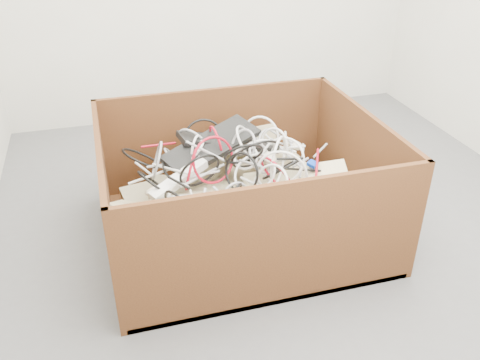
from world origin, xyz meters
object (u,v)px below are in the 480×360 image
object	(u,v)px
vga_plug	(313,164)
power_strip_left	(179,179)
cardboard_box	(238,210)
power_strip_right	(180,224)

from	to	relation	value
vga_plug	power_strip_left	bearing A→B (deg)	-126.70
cardboard_box	power_strip_left	bearing A→B (deg)	-173.94
power_strip_right	power_strip_left	bearing A→B (deg)	116.51
power_strip_left	cardboard_box	bearing A→B (deg)	-20.95
cardboard_box	vga_plug	xyz separation A→B (m)	(0.37, -0.03, 0.22)
vga_plug	cardboard_box	bearing A→B (deg)	-131.16
power_strip_left	power_strip_right	bearing A→B (deg)	-126.54
power_strip_left	vga_plug	world-z (taller)	power_strip_left
cardboard_box	power_strip_left	distance (m)	0.37
cardboard_box	power_strip_right	distance (m)	0.50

